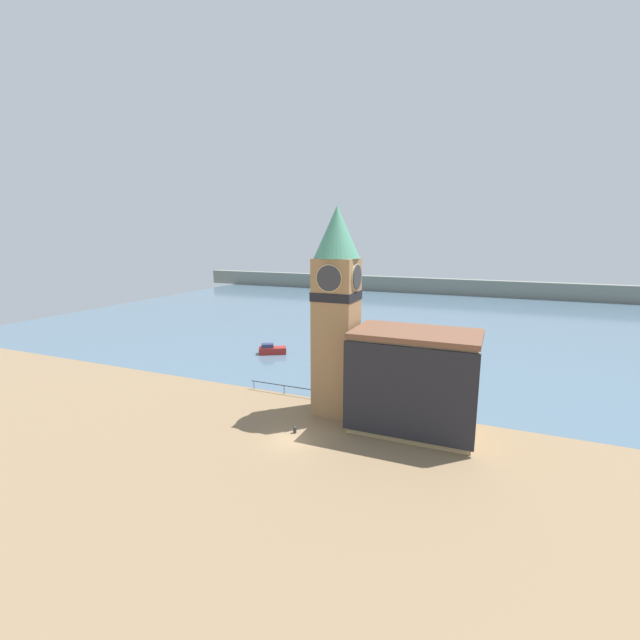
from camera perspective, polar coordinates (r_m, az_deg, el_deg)
name	(u,v)px	position (r m, az deg, el deg)	size (l,w,h in m)	color
ground_plane	(291,441)	(41.13, -3.87, -15.76)	(160.00, 160.00, 0.00)	#846B4C
water	(423,314)	(106.24, 13.54, 0.75)	(160.00, 120.00, 0.00)	slate
far_shoreline	(444,286)	(145.12, 16.24, 4.34)	(180.00, 3.00, 5.00)	gray
pier_railing	(284,386)	(51.81, -4.81, -8.82)	(9.01, 0.08, 1.09)	#232328
clock_tower	(336,307)	(43.94, 2.21, 1.75)	(4.68, 4.68, 21.54)	#9E754C
pier_building	(414,381)	(42.30, 12.43, -7.97)	(11.85, 7.28, 9.84)	tan
boat_near	(340,368)	(59.88, 2.65, -6.36)	(4.25, 2.71, 1.68)	silver
boat_far	(272,350)	(69.15, -6.45, -3.96)	(4.67, 3.72, 1.68)	maroon
mooring_bollard_near	(295,429)	(42.38, -3.39, -14.36)	(0.34, 0.34, 0.69)	#2D2D33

